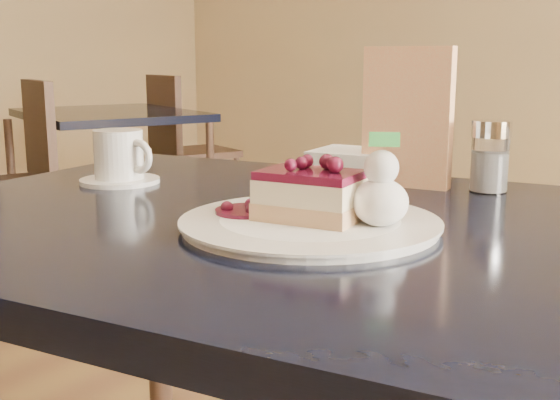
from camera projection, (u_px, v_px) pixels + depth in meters
The scene contains 10 objects.
main_table at pixel (326, 279), 0.98m from camera, with size 1.38×1.00×0.81m.
dessert_plate at pixel (310, 224), 0.91m from camera, with size 0.33×0.33×0.01m, color white.
cheesecake_slice at pixel (310, 196), 0.91m from camera, with size 0.14×0.11×0.06m.
whipped_cream at pixel (380, 202), 0.87m from camera, with size 0.07×0.07×0.06m.
berry_sauce at pixel (247, 211), 0.95m from camera, with size 0.09×0.09×0.01m, color #41061C.
coffee_set at pixel (120, 159), 1.24m from camera, with size 0.15×0.14×0.09m.
menu_card at pixel (407, 118), 1.19m from camera, with size 0.15×0.03×0.24m, color beige.
sugar_shaker at pixel (490, 156), 1.15m from camera, with size 0.06×0.06×0.12m.
napkin_stack at pixel (351, 165), 1.28m from camera, with size 0.13×0.13×0.05m, color white.
bg_table_far_left at pixel (115, 236), 3.84m from camera, with size 1.24×1.83×1.21m.
Camera 1 is at (0.66, -0.45, 1.03)m, focal length 45.00 mm.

